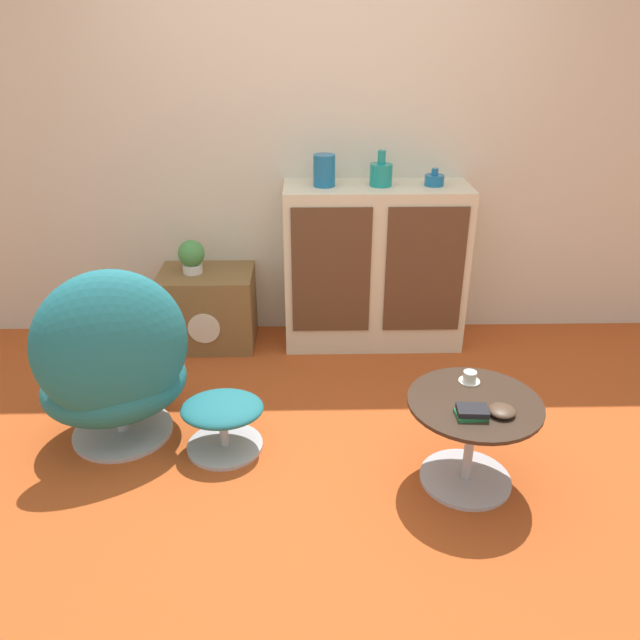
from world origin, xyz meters
TOP-DOWN VIEW (x-y plane):
  - ground_plane at (0.00, 0.00)m, footprint 12.00×12.00m
  - wall_back at (0.00, 1.54)m, footprint 6.40×0.06m
  - sideboard at (0.37, 1.30)m, footprint 1.14×0.43m
  - tv_console at (-0.71, 1.30)m, footprint 0.60×0.45m
  - egg_chair at (-1.01, 0.21)m, footprint 0.93×0.90m
  - ottoman at (-0.49, 0.14)m, footprint 0.41×0.38m
  - coffee_table at (0.68, -0.13)m, footprint 0.60×0.60m
  - vase_leftmost at (0.05, 1.31)m, footprint 0.13×0.13m
  - vase_inner_left at (0.39, 1.31)m, footprint 0.14×0.14m
  - vase_inner_right at (0.71, 1.31)m, footprint 0.12×0.12m
  - potted_plant at (-0.79, 1.30)m, footprint 0.17×0.17m
  - teacup at (0.69, 0.03)m, footprint 0.10×0.10m
  - book_stack at (0.63, -0.25)m, footprint 0.14×0.10m
  - bowl at (0.76, -0.24)m, footprint 0.12×0.12m

SIDE VIEW (x-z plane):
  - ground_plane at x=0.00m, z-range 0.00..0.00m
  - ottoman at x=-0.49m, z-range 0.05..0.33m
  - tv_console at x=-0.71m, z-range 0.00..0.50m
  - coffee_table at x=0.68m, z-range 0.06..0.50m
  - egg_chair at x=-1.01m, z-range -0.04..0.93m
  - bowl at x=0.76m, z-range 0.44..0.48m
  - book_stack at x=0.63m, z-range 0.44..0.49m
  - teacup at x=0.69m, z-range 0.44..0.49m
  - sideboard at x=0.37m, z-range 0.00..1.05m
  - potted_plant at x=-0.79m, z-range 0.51..0.72m
  - vase_inner_right at x=0.71m, z-range 1.03..1.14m
  - vase_inner_left at x=0.39m, z-range 1.02..1.23m
  - vase_leftmost at x=0.05m, z-range 1.05..1.24m
  - wall_back at x=0.00m, z-range 0.00..2.60m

